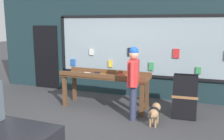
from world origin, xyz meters
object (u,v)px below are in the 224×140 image
Objects in this scene: display_table_main at (105,79)px; small_dog at (154,112)px; person_browsing at (133,78)px; sandwich_board_sign at (185,95)px.

display_table_main is 3.65× the size of small_dog.
display_table_main reaches higher than small_dog.
person_browsing reaches higher than display_table_main.
display_table_main is at bearing 179.52° from sandwich_board_sign.
person_browsing is at bearing -153.70° from sandwich_board_sign.
person_browsing is 2.64× the size of small_dog.
small_dog is (0.52, -0.13, -0.69)m from person_browsing.
sandwich_board_sign is (2.00, 0.11, -0.26)m from display_table_main.
person_browsing is 1.34m from sandwich_board_sign.
display_table_main is 2.32× the size of sandwich_board_sign.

